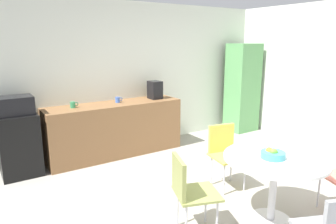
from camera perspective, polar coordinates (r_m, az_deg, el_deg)
name	(u,v)px	position (r m, az deg, el deg)	size (l,w,h in m)	color
ground_plane	(245,219)	(3.71, 14.07, -18.69)	(6.00, 6.00, 0.00)	#9E998E
wall_back	(125,76)	(5.65, -8.00, 6.57)	(6.00, 0.10, 2.60)	silver
counter_block	(115,129)	(5.36, -9.72, -3.14)	(2.30, 0.60, 0.90)	brown
mini_fridge	(19,145)	(4.99, -25.79, -5.47)	(0.54, 0.54, 0.91)	black
microwave	(15,106)	(4.85, -26.47, 1.08)	(0.48, 0.38, 0.26)	black
locker_cabinet	(242,88)	(6.84, 13.57, 4.35)	(0.60, 0.50, 1.87)	#599959
round_table	(274,170)	(3.48, 19.08, -10.04)	(1.07, 1.07, 0.75)	silver
chair_olive	(188,187)	(3.13, 3.66, -13.60)	(0.54, 0.54, 0.83)	silver
chair_yellow	(225,148)	(4.21, 10.41, -6.63)	(0.49, 0.49, 0.83)	silver
fruit_bowl	(273,154)	(3.37, 18.79, -7.40)	(0.25, 0.25, 0.11)	teal
mug_white	(118,100)	(5.31, -9.26, 2.26)	(0.13, 0.08, 0.09)	#3F66BF
mug_green	(158,96)	(5.55, -1.95, 2.89)	(0.13, 0.08, 0.09)	#3F66BF
mug_red	(73,105)	(5.05, -17.15, 1.29)	(0.13, 0.08, 0.09)	#338C59
coffee_maker	(155,90)	(5.58, -2.43, 4.10)	(0.20, 0.24, 0.32)	black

